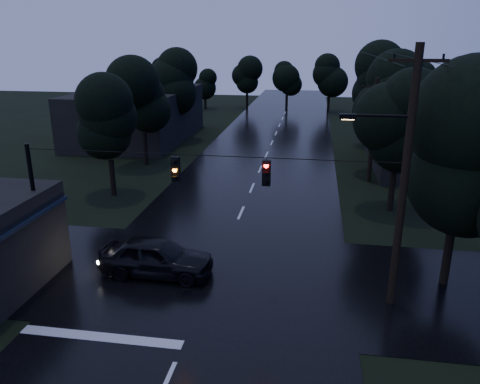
# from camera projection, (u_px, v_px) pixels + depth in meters

# --- Properties ---
(main_road) EXTENTS (12.00, 120.00, 0.02)m
(main_road) POSITION_uv_depth(u_px,v_px,m) (260.00, 169.00, 37.73)
(main_road) COLOR black
(main_road) RESTS_ON ground
(cross_street) EXTENTS (60.00, 9.00, 0.02)m
(cross_street) POSITION_uv_depth(u_px,v_px,m) (213.00, 276.00, 20.86)
(cross_street) COLOR black
(cross_street) RESTS_ON ground
(building_far_right) EXTENTS (10.00, 14.00, 4.40)m
(building_far_right) POSITION_uv_depth(u_px,v_px,m) (434.00, 138.00, 38.69)
(building_far_right) COLOR black
(building_far_right) RESTS_ON ground
(building_far_left) EXTENTS (10.00, 16.00, 5.00)m
(building_far_left) POSITION_uv_depth(u_px,v_px,m) (138.00, 115.00, 48.40)
(building_far_left) COLOR black
(building_far_left) RESTS_ON ground
(utility_pole_main) EXTENTS (3.50, 0.30, 10.00)m
(utility_pole_main) POSITION_uv_depth(u_px,v_px,m) (402.00, 177.00, 17.15)
(utility_pole_main) COLOR black
(utility_pole_main) RESTS_ON ground
(utility_pole_far) EXTENTS (2.00, 0.30, 7.50)m
(utility_pole_far) POSITION_uv_depth(u_px,v_px,m) (373.00, 129.00, 33.39)
(utility_pole_far) COLOR black
(utility_pole_far) RESTS_ON ground
(anchor_pole_left) EXTENTS (0.18, 0.18, 6.00)m
(anchor_pole_left) POSITION_uv_depth(u_px,v_px,m) (36.00, 212.00, 20.09)
(anchor_pole_left) COLOR black
(anchor_pole_left) RESTS_ON ground
(span_signals) EXTENTS (15.00, 0.37, 1.12)m
(span_signals) POSITION_uv_depth(u_px,v_px,m) (219.00, 170.00, 18.17)
(span_signals) COLOR black
(span_signals) RESTS_ON ground
(tree_corner_near) EXTENTS (4.48, 4.48, 9.44)m
(tree_corner_near) POSITION_uv_depth(u_px,v_px,m) (464.00, 148.00, 18.41)
(tree_corner_near) COLOR black
(tree_corner_near) RESTS_ON ground
(tree_left_a) EXTENTS (3.92, 3.92, 8.26)m
(tree_left_a) POSITION_uv_depth(u_px,v_px,m) (107.00, 118.00, 29.92)
(tree_left_a) COLOR black
(tree_left_a) RESTS_ON ground
(tree_left_b) EXTENTS (4.20, 4.20, 8.85)m
(tree_left_b) POSITION_uv_depth(u_px,v_px,m) (142.00, 97.00, 37.39)
(tree_left_b) COLOR black
(tree_left_b) RESTS_ON ground
(tree_left_c) EXTENTS (4.48, 4.48, 9.44)m
(tree_left_c) POSITION_uv_depth(u_px,v_px,m) (171.00, 81.00, 46.73)
(tree_left_c) COLOR black
(tree_left_c) RESTS_ON ground
(tree_right_a) EXTENTS (4.20, 4.20, 8.85)m
(tree_right_a) POSITION_uv_depth(u_px,v_px,m) (399.00, 119.00, 27.11)
(tree_right_a) COLOR black
(tree_right_a) RESTS_ON ground
(tree_right_b) EXTENTS (4.48, 4.48, 9.44)m
(tree_right_b) POSITION_uv_depth(u_px,v_px,m) (391.00, 97.00, 34.40)
(tree_right_b) COLOR black
(tree_right_b) RESTS_ON ground
(tree_right_c) EXTENTS (4.76, 4.76, 10.03)m
(tree_right_c) POSITION_uv_depth(u_px,v_px,m) (382.00, 80.00, 43.57)
(tree_right_c) COLOR black
(tree_right_c) RESTS_ON ground
(car) EXTENTS (5.09, 2.15, 1.72)m
(car) POSITION_uv_depth(u_px,v_px,m) (157.00, 257.00, 20.82)
(car) COLOR black
(car) RESTS_ON ground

